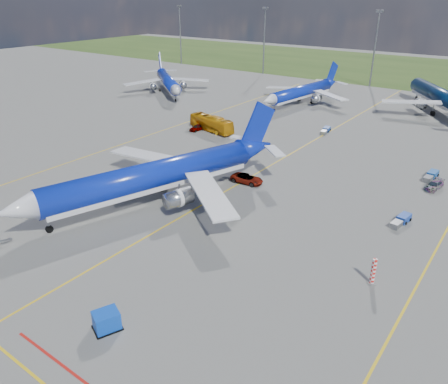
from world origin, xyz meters
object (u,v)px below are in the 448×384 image
Objects in this scene: uld_container at (107,320)px; baggage_tug_e at (431,176)px; service_car_b at (247,179)px; service_car_a at (197,128)px; baggage_tug_c at (326,130)px; bg_jet_nw at (169,93)px; baggage_tug_w at (401,220)px; bg_jet_n at (438,113)px; apron_bus at (211,124)px; main_airliner at (155,202)px; service_car_c at (434,185)px; bg_jet_nnw at (301,104)px; warning_post at (373,271)px.

baggage_tug_e is (15.33, 54.50, -0.42)m from uld_container.
service_car_a is at bearing 50.31° from service_car_b.
service_car_b reaches higher than baggage_tug_c.
bg_jet_nw is 8.38× the size of baggage_tug_w.
bg_jet_n is 46.81m from baggage_tug_e.
baggage_tug_w is at bearing -99.85° from apron_bus.
baggage_tug_c is at bearing 100.60° from main_airliner.
uld_container is at bearing -97.70° from service_car_c.
bg_jet_n reaches higher than baggage_tug_e.
baggage_tug_w is at bearing 89.49° from uld_container.
service_car_b is (24.65, -17.47, 0.05)m from service_car_a.
bg_jet_n reaches higher than bg_jet_nnw.
apron_bus is 49.36m from baggage_tug_w.
bg_jet_nw is 1.03× the size of bg_jet_nnw.
service_car_c is (42.48, -38.13, 0.61)m from bg_jet_nnw.
warning_post is 80.13m from bg_jet_nnw.
bg_jet_nw is 41.68m from apron_bus.
service_car_a is (-32.65, 52.65, -0.22)m from uld_container.
service_car_a is at bearing 147.49° from warning_post.
apron_bus is at bearing -176.07° from baggage_tug_e.
warning_post reaches higher than baggage_tug_c.
warning_post is at bearing -50.60° from bg_jet_nnw.
baggage_tug_c is at bearing 36.15° from service_car_a.
bg_jet_n is (-10.53, 79.59, -1.50)m from warning_post.
bg_jet_n is at bearing 92.30° from main_airliner.
baggage_tug_c is at bearing -61.82° from bg_jet_nw.
service_car_a is at bearing -174.02° from baggage_tug_e.
bg_jet_n reaches higher than baggage_tug_w.
bg_jet_n is 61.90m from service_car_a.
warning_post is at bearing -76.78° from baggage_tug_w.
warning_post reaches higher than baggage_tug_w.
main_airliner is 9.71× the size of baggage_tug_e.
bg_jet_nw is 40.53m from service_car_a.
bg_jet_nw is at bearing -157.49° from bg_jet_nnw.
baggage_tug_e is at bearing -37.89° from baggage_tug_c.
service_car_b is (21.99, -19.19, -0.91)m from apron_bus.
baggage_tug_w is at bearing 94.97° from warning_post.
bg_jet_nnw is 0.82× the size of bg_jet_n.
baggage_tug_w is (48.49, -16.58, -0.23)m from service_car_a.
main_airliner is 10.66× the size of service_car_c.
main_airliner is 26.22m from uld_container.
warning_post is 54.09m from baggage_tug_c.
warning_post is 0.07× the size of main_airliner.
warning_post is at bearing -86.69° from bg_jet_nw.
bg_jet_n is 58.90m from apron_bus.
service_car_c is (49.35, -2.23, -0.07)m from service_car_a.
baggage_tug_c is at bearing -44.19° from bg_jet_nnw.
uld_container is 0.51× the size of baggage_tug_w.
uld_container reaches higher than service_car_b.
bg_jet_n is 10.26× the size of service_car_c.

